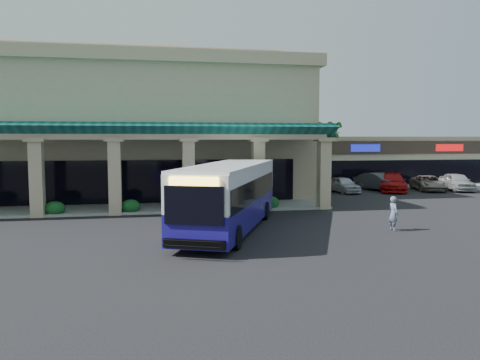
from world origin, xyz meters
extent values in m
plane|color=black|center=(0.00, 0.00, 0.00)|extent=(110.00, 110.00, 0.00)
imported|color=slate|center=(6.78, -2.60, 0.88)|extent=(0.47, 0.67, 1.76)
imported|color=silver|center=(11.15, 13.96, 0.69)|extent=(2.00, 4.21, 1.39)
imported|color=#32363C|center=(14.90, 14.74, 0.80)|extent=(3.42, 5.14, 1.60)
imported|color=#9B0C0C|center=(15.85, 14.06, 0.80)|extent=(4.36, 5.95, 1.60)
imported|color=gray|center=(19.39, 14.07, 0.68)|extent=(3.46, 5.31, 1.36)
imported|color=#A9A9AA|center=(21.85, 13.48, 0.80)|extent=(2.89, 5.02, 1.61)
camera|label=1|loc=(-5.26, -24.25, 4.65)|focal=35.00mm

